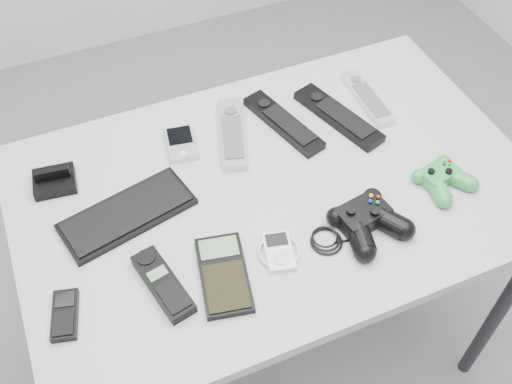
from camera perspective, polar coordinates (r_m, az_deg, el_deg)
name	(u,v)px	position (r m, az deg, el deg)	size (l,w,h in m)	color
floor	(264,335)	(2.02, 0.77, -13.46)	(3.50, 3.50, 0.00)	gray
desk	(275,204)	(1.41, 1.82, -1.19)	(1.16, 0.75, 0.78)	#969598
pda_keyboard	(127,213)	(1.32, -12.17, -2.01)	(0.29, 0.12, 0.02)	black
dock_bracket	(53,178)	(1.41, -18.75, 1.31)	(0.09, 0.08, 0.05)	black
pda	(181,143)	(1.44, -7.14, 4.62)	(0.07, 0.11, 0.02)	#B6B5BC
remote_silver_a	(232,133)	(1.45, -2.28, 5.64)	(0.06, 0.23, 0.03)	#B6B5BC
remote_black_a	(283,122)	(1.48, 2.61, 6.66)	(0.06, 0.25, 0.02)	black
remote_black_b	(338,116)	(1.51, 7.84, 7.21)	(0.06, 0.26, 0.02)	black
remote_silver_b	(367,97)	(1.58, 10.52, 8.88)	(0.05, 0.21, 0.02)	silver
mobile_phone	(65,315)	(1.21, -17.74, -11.06)	(0.05, 0.11, 0.02)	black
cordless_handset	(163,283)	(1.20, -8.86, -8.60)	(0.05, 0.17, 0.03)	black
calculator	(224,274)	(1.20, -3.10, -7.83)	(0.09, 0.19, 0.02)	black
mp3_player	(279,251)	(1.23, 2.20, -5.67)	(0.09, 0.09, 0.02)	silver
controller_black	(367,219)	(1.28, 10.56, -2.57)	(0.26, 0.16, 0.05)	black
controller_green	(443,177)	(1.41, 17.36, 1.34)	(0.12, 0.13, 0.04)	#217C3A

